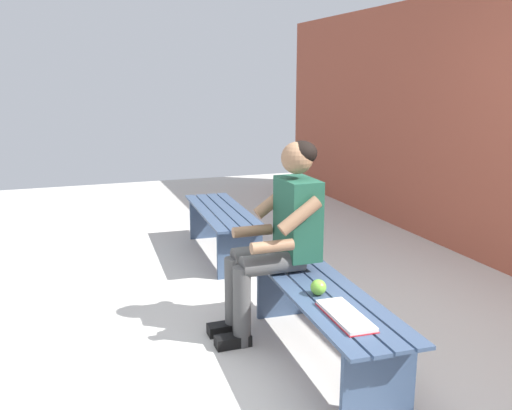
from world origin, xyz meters
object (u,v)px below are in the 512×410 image
(apple, at_px, (318,287))
(book_open, at_px, (346,316))
(bench_near, at_px, (323,308))
(person_seated, at_px, (280,231))
(bench_far, at_px, (222,221))

(apple, height_order, book_open, apple)
(apple, bearing_deg, book_open, 179.53)
(apple, distance_m, book_open, 0.32)
(bench_near, distance_m, book_open, 0.40)
(bench_near, distance_m, apple, 0.17)
(person_seated, bearing_deg, book_open, -177.31)
(bench_near, relative_size, apple, 17.53)
(bench_far, bearing_deg, bench_near, 180.00)
(apple, xyz_separation_m, book_open, (-0.32, 0.00, -0.03))
(bench_far, distance_m, apple, 2.14)
(bench_near, height_order, apple, apple)
(person_seated, height_order, apple, person_seated)
(bench_far, height_order, person_seated, person_seated)
(bench_near, xyz_separation_m, bench_far, (2.07, -0.00, -0.00))
(bench_near, height_order, bench_far, same)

